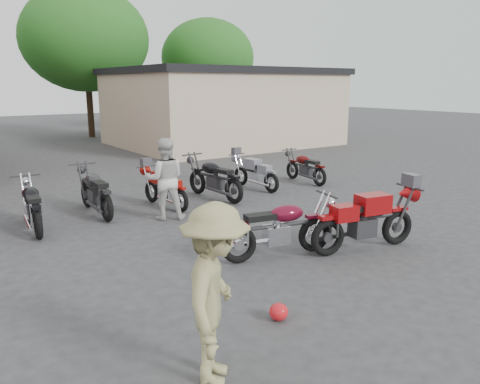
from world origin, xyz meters
TOP-DOWN VIEW (x-y plane):
  - ground at (0.00, 0.00)m, footprint 90.00×90.00m
  - stucco_building at (8.50, 15.00)m, footprint 10.00×8.00m
  - tree_2 at (4.00, 22.00)m, footprint 7.04×7.04m
  - tree_3 at (12.00, 22.00)m, footprint 6.08×6.08m
  - vintage_motorcycle at (0.40, 0.77)m, footprint 2.17×1.12m
  - sportbike at (1.93, 0.14)m, footprint 2.27×1.15m
  - helmet at (-1.11, -0.99)m, footprint 0.32×0.32m
  - person_light at (-0.15, 4.15)m, footprint 1.12×1.02m
  - person_tan at (-2.44, -1.57)m, footprint 1.33×1.39m
  - row_bike_2 at (-2.82, 5.04)m, footprint 0.84×2.04m
  - row_bike_3 at (-1.33, 5.49)m, footprint 0.74×2.11m
  - row_bike_4 at (0.31, 5.14)m, footprint 0.81×1.87m
  - row_bike_5 at (1.79, 5.18)m, footprint 0.95×2.19m
  - row_bike_6 at (3.40, 5.48)m, footprint 0.77×1.87m
  - row_bike_7 at (5.25, 5.32)m, footprint 0.73×1.87m

SIDE VIEW (x-z plane):
  - ground at x=0.00m, z-range 0.00..0.00m
  - helmet at x=-1.11m, z-range 0.00..0.23m
  - row_bike_4 at x=0.31m, z-range 0.00..1.05m
  - row_bike_6 at x=3.40m, z-range 0.00..1.06m
  - row_bike_7 at x=5.25m, z-range 0.00..1.06m
  - row_bike_2 at x=-2.82m, z-range 0.00..1.15m
  - vintage_motorcycle at x=0.40m, z-range 0.00..1.20m
  - row_bike_3 at x=-1.33m, z-range 0.00..1.22m
  - row_bike_5 at x=1.79m, z-range 0.00..1.23m
  - sportbike at x=1.93m, z-range 0.00..1.26m
  - person_light at x=-0.15m, z-range 0.00..1.86m
  - person_tan at x=-2.44m, z-range 0.00..1.90m
  - stucco_building at x=8.50m, z-range 0.00..3.50m
  - tree_3 at x=12.00m, z-range 0.00..7.60m
  - tree_2 at x=4.00m, z-range 0.00..8.80m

